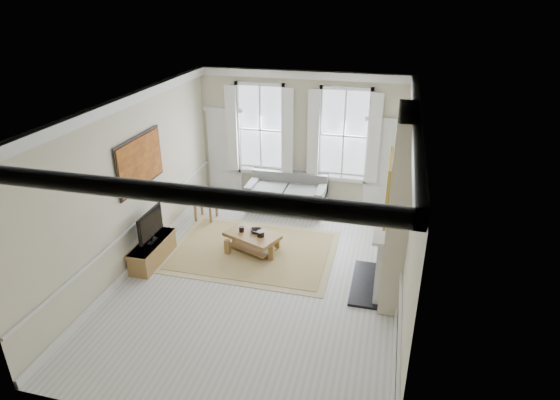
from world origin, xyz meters
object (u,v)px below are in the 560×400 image
(coffee_table, at_px, (252,237))
(tv_stand, at_px, (153,251))
(side_table, at_px, (206,201))
(sofa, at_px, (287,195))

(coffee_table, height_order, tv_stand, tv_stand)
(side_table, height_order, coffee_table, side_table)
(side_table, distance_m, coffee_table, 1.97)
(coffee_table, distance_m, tv_stand, 2.07)
(coffee_table, relative_size, tv_stand, 1.00)
(side_table, distance_m, tv_stand, 2.12)
(sofa, distance_m, side_table, 2.06)
(tv_stand, bearing_deg, sofa, 56.32)
(side_table, bearing_deg, tv_stand, -98.56)
(side_table, xyz_separation_m, coffee_table, (1.55, -1.21, -0.12))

